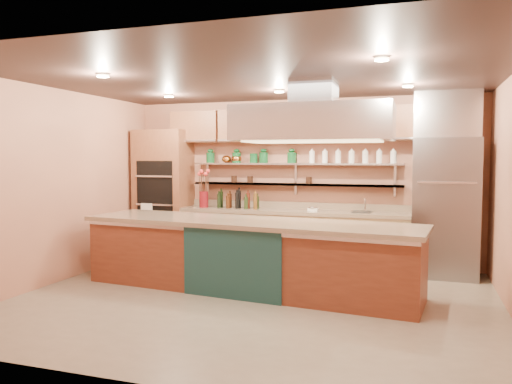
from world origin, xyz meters
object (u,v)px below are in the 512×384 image
(refrigerator, at_px, (445,208))
(copper_kettle, at_px, (226,159))
(kitchen_scale, at_px, (313,208))
(island, at_px, (248,255))
(flower_vase, at_px, (204,199))
(green_canister, at_px, (254,158))

(refrigerator, bearing_deg, copper_kettle, 176.39)
(refrigerator, xyz_separation_m, kitchen_scale, (-2.03, 0.01, -0.08))
(island, distance_m, flower_vase, 2.28)
(copper_kettle, bearing_deg, refrigerator, -3.61)
(flower_vase, xyz_separation_m, kitchen_scale, (1.96, 0.00, -0.10))
(kitchen_scale, relative_size, copper_kettle, 0.94)
(refrigerator, height_order, kitchen_scale, refrigerator)
(green_canister, bearing_deg, island, -73.89)
(flower_vase, distance_m, copper_kettle, 0.82)
(flower_vase, distance_m, kitchen_scale, 1.96)
(copper_kettle, bearing_deg, kitchen_scale, -7.77)
(kitchen_scale, distance_m, copper_kettle, 1.82)
(kitchen_scale, xyz_separation_m, copper_kettle, (-1.61, 0.22, 0.81))
(refrigerator, height_order, copper_kettle, refrigerator)
(flower_vase, bearing_deg, copper_kettle, 32.49)
(island, bearing_deg, green_canister, 111.65)
(flower_vase, xyz_separation_m, green_canister, (0.86, 0.22, 0.72))
(refrigerator, xyz_separation_m, copper_kettle, (-3.64, 0.23, 0.73))
(kitchen_scale, height_order, copper_kettle, copper_kettle)
(island, height_order, copper_kettle, copper_kettle)
(island, distance_m, kitchen_scale, 1.85)
(kitchen_scale, bearing_deg, refrigerator, 7.33)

